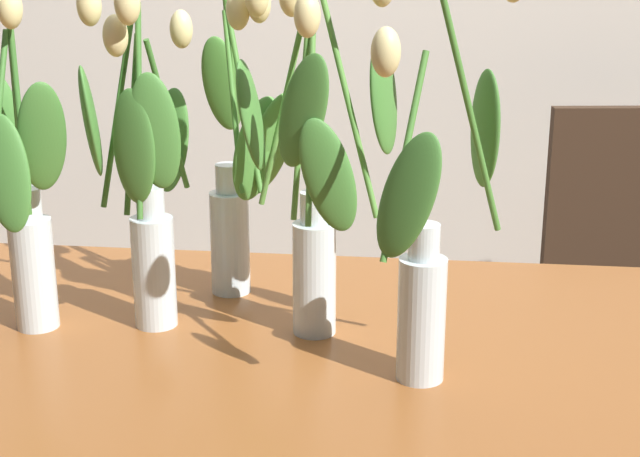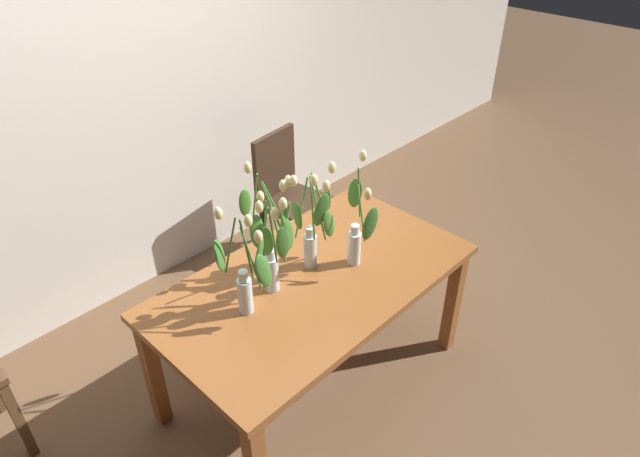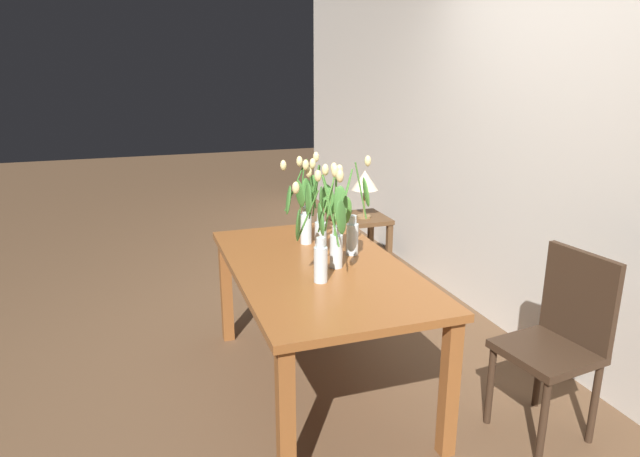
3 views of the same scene
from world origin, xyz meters
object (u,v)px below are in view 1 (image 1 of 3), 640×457
object	(u,v)px
dining_table	(269,405)
tulip_vase_0	(145,192)
tulip_vase_1	(314,190)
dining_chair	(632,277)
tulip_vase_2	(237,180)
tulip_vase_3	(430,257)
tulip_vase_4	(24,206)

from	to	relation	value
dining_table	tulip_vase_0	xyz separation A→B (m)	(-0.20, 0.07, 0.32)
tulip_vase_1	dining_chair	xyz separation A→B (m)	(0.68, 0.93, -0.46)
dining_table	dining_chair	distance (m)	1.24
tulip_vase_1	tulip_vase_2	world-z (taller)	tulip_vase_1
tulip_vase_3	tulip_vase_1	bearing A→B (deg)	144.27
tulip_vase_1	tulip_vase_2	size ratio (longest dim) A/B	1.01
tulip_vase_4	dining_chair	bearing A→B (deg)	40.24
tulip_vase_3	dining_chair	size ratio (longest dim) A/B	0.62
tulip_vase_0	tulip_vase_2	world-z (taller)	tulip_vase_2
tulip_vase_2	tulip_vase_4	size ratio (longest dim) A/B	1.03
dining_table	tulip_vase_2	distance (m)	0.38
tulip_vase_0	tulip_vase_1	distance (m)	0.26
tulip_vase_0	tulip_vase_4	world-z (taller)	same
tulip_vase_4	dining_table	bearing A→B (deg)	-5.83
dining_table	tulip_vase_2	size ratio (longest dim) A/B	2.84
tulip_vase_1	tulip_vase_4	bearing A→B (deg)	-177.71
dining_chair	tulip_vase_3	bearing A→B (deg)	-115.32
tulip_vase_0	dining_table	bearing A→B (deg)	-18.83
tulip_vase_2	tulip_vase_4	distance (m)	0.35
dining_table	dining_chair	world-z (taller)	dining_chair
tulip_vase_0	tulip_vase_4	distance (m)	0.19
tulip_vase_0	tulip_vase_1	xyz separation A→B (m)	(0.26, -0.01, 0.01)
tulip_vase_0	tulip_vase_1	world-z (taller)	tulip_vase_1
tulip_vase_4	tulip_vase_2	bearing A→B (deg)	32.54
tulip_vase_1	tulip_vase_3	world-z (taller)	tulip_vase_3
tulip_vase_2	dining_chair	distance (m)	1.20
tulip_vase_3	tulip_vase_0	bearing A→B (deg)	162.65
tulip_vase_1	tulip_vase_2	distance (m)	0.23
dining_table	tulip_vase_1	bearing A→B (deg)	41.83
tulip_vase_1	tulip_vase_3	bearing A→B (deg)	-35.73
tulip_vase_1	tulip_vase_3	size ratio (longest dim) A/B	0.98
dining_table	tulip_vase_4	bearing A→B (deg)	174.17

